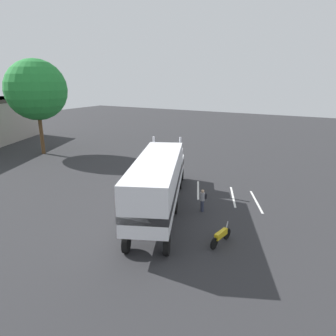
# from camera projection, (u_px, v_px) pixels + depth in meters

# --- Properties ---
(ground_plane) EXTENTS (120.00, 120.00, 0.00)m
(ground_plane) POSITION_uv_depth(u_px,v_px,m) (163.00, 183.00, 27.41)
(ground_plane) COLOR #2D2D30
(lane_stripe_near) EXTENTS (4.09, 1.93, 0.01)m
(lane_stripe_near) POSITION_uv_depth(u_px,v_px,m) (198.00, 190.00, 25.76)
(lane_stripe_near) COLOR silver
(lane_stripe_near) RESTS_ON ground_plane
(lane_stripe_mid) EXTENTS (4.13, 1.81, 0.01)m
(lane_stripe_mid) POSITION_uv_depth(u_px,v_px,m) (233.00, 196.00, 24.30)
(lane_stripe_mid) COLOR silver
(lane_stripe_mid) RESTS_ON ground_plane
(lane_stripe_far) EXTENTS (4.05, 2.02, 0.01)m
(lane_stripe_far) POSITION_uv_depth(u_px,v_px,m) (256.00, 201.00, 23.33)
(lane_stripe_far) COLOR silver
(lane_stripe_far) RESTS_ON ground_plane
(semi_truck) EXTENTS (13.98, 7.92, 4.50)m
(semi_truck) POSITION_uv_depth(u_px,v_px,m) (159.00, 178.00, 20.87)
(semi_truck) COLOR white
(semi_truck) RESTS_ON ground_plane
(person_bystander) EXTENTS (0.44, 0.47, 1.63)m
(person_bystander) POSITION_uv_depth(u_px,v_px,m) (203.00, 199.00, 21.40)
(person_bystander) COLOR #2D3347
(person_bystander) RESTS_ON ground_plane
(motorcycle) EXTENTS (2.09, 0.48, 1.12)m
(motorcycle) POSITION_uv_depth(u_px,v_px,m) (221.00, 236.00, 17.26)
(motorcycle) COLOR black
(motorcycle) RESTS_ON ground_plane
(tree_left) EXTENTS (7.15, 7.15, 11.35)m
(tree_left) POSITION_uv_depth(u_px,v_px,m) (36.00, 90.00, 36.03)
(tree_left) COLOR brown
(tree_left) RESTS_ON ground_plane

